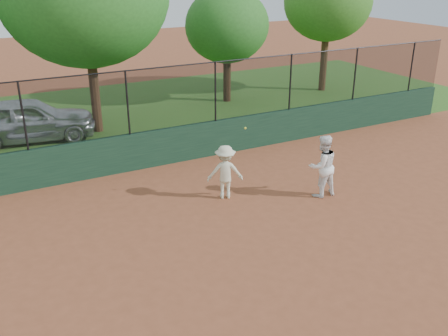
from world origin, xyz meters
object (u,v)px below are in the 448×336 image
parked_car (28,119)px  player_second (322,166)px  tree_3 (227,26)px  player_main (225,172)px  tree_4 (328,2)px

parked_car → player_second: size_ratio=2.63×
tree_3 → player_main: bearing=-118.6°
player_main → tree_4: 14.19m
tree_3 → tree_4: bearing=-3.9°
player_main → tree_4: (10.45, 8.90, 3.60)m
player_second → player_main: bearing=-23.8°
player_second → player_main: player_main is taller
player_main → tree_4: tree_4 is taller
player_second → tree_3: tree_3 is taller
player_main → tree_3: bearing=61.4°
parked_car → tree_3: size_ratio=0.91×
player_main → tree_3: size_ratio=0.41×
player_second → tree_4: tree_4 is taller
tree_4 → player_main: bearing=-139.6°
player_main → player_second: bearing=-25.1°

